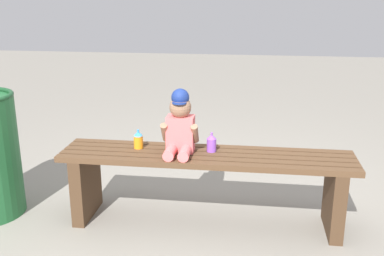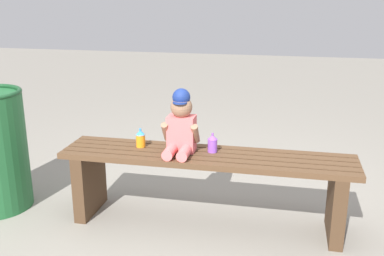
{
  "view_description": "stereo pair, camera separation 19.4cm",
  "coord_description": "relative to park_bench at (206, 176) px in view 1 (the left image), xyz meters",
  "views": [
    {
      "loc": [
        0.27,
        -2.66,
        1.47
      ],
      "look_at": [
        -0.08,
        -0.05,
        0.66
      ],
      "focal_mm": 42.62,
      "sensor_mm": 36.0,
      "label": 1
    },
    {
      "loc": [
        0.46,
        -2.63,
        1.47
      ],
      "look_at": [
        -0.08,
        -0.05,
        0.66
      ],
      "focal_mm": 42.62,
      "sensor_mm": 36.0,
      "label": 2
    }
  ],
  "objects": [
    {
      "name": "child_figure",
      "position": [
        -0.17,
        0.01,
        0.33
      ],
      "size": [
        0.23,
        0.27,
        0.4
      ],
      "color": "#E56666",
      "rests_on": "park_bench"
    },
    {
      "name": "sippy_cup_right",
      "position": [
        0.03,
        0.05,
        0.21
      ],
      "size": [
        0.06,
        0.06,
        0.12
      ],
      "color": "#8C4CCC",
      "rests_on": "park_bench"
    },
    {
      "name": "park_bench",
      "position": [
        0.0,
        0.0,
        0.0
      ],
      "size": [
        1.84,
        0.37,
        0.48
      ],
      "color": "#513823",
      "rests_on": "ground_plane"
    },
    {
      "name": "sippy_cup_left",
      "position": [
        -0.45,
        0.05,
        0.21
      ],
      "size": [
        0.06,
        0.06,
        0.12
      ],
      "color": "orange",
      "rests_on": "park_bench"
    },
    {
      "name": "ground_plane",
      "position": [
        0.0,
        0.0,
        -0.33
      ],
      "size": [
        16.0,
        16.0,
        0.0
      ],
      "primitive_type": "plane",
      "color": "gray"
    }
  ]
}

